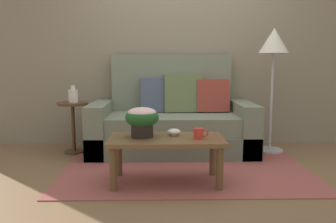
% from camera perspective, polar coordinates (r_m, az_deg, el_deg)
% --- Properties ---
extents(ground_plane, '(14.00, 14.00, 0.00)m').
position_cam_1_polar(ground_plane, '(3.66, 2.89, -9.24)').
color(ground_plane, brown).
extents(wall_back, '(6.40, 0.12, 2.83)m').
position_cam_1_polar(wall_back, '(4.66, 1.99, 12.10)').
color(wall_back, gray).
rests_on(wall_back, ground).
extents(area_rug, '(2.47, 1.62, 0.01)m').
position_cam_1_polar(area_rug, '(3.61, 2.94, -9.39)').
color(area_rug, '#994C47').
rests_on(area_rug, ground).
extents(couch, '(1.95, 0.89, 1.18)m').
position_cam_1_polar(couch, '(4.24, 0.83, -1.84)').
color(couch, '#626B59').
rests_on(couch, ground).
extents(coffee_table, '(1.03, 0.52, 0.42)m').
position_cam_1_polar(coffee_table, '(3.12, -0.29, -5.55)').
color(coffee_table, brown).
rests_on(coffee_table, ground).
extents(side_table, '(0.36, 0.36, 0.62)m').
position_cam_1_polar(side_table, '(4.29, -15.38, -1.08)').
color(side_table, '#4C331E').
rests_on(side_table, ground).
extents(floor_lamp, '(0.35, 0.35, 1.49)m').
position_cam_1_polar(floor_lamp, '(4.33, 16.99, 9.51)').
color(floor_lamp, '#B2B2B7').
rests_on(floor_lamp, ground).
extents(potted_plant, '(0.30, 0.30, 0.27)m').
position_cam_1_polar(potted_plant, '(3.11, -4.30, -1.18)').
color(potted_plant, black).
rests_on(potted_plant, coffee_table).
extents(coffee_mug, '(0.13, 0.09, 0.09)m').
position_cam_1_polar(coffee_mug, '(3.06, 5.11, -3.61)').
color(coffee_mug, red).
rests_on(coffee_mug, coffee_table).
extents(snack_bowl, '(0.12, 0.12, 0.06)m').
position_cam_1_polar(snack_bowl, '(3.18, 1.00, -3.35)').
color(snack_bowl, silver).
rests_on(snack_bowl, coffee_table).
extents(table_vase, '(0.11, 0.11, 0.20)m').
position_cam_1_polar(table_vase, '(4.24, -15.35, 2.54)').
color(table_vase, silver).
rests_on(table_vase, side_table).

